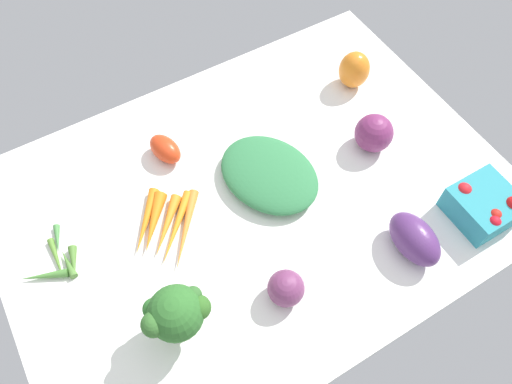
% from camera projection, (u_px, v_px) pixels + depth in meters
% --- Properties ---
extents(tablecloth, '(1.04, 0.76, 0.02)m').
position_uv_depth(tablecloth, '(256.00, 199.00, 1.03)').
color(tablecloth, white).
rests_on(tablecloth, ground).
extents(bell_pepper_orange, '(0.09, 0.09, 0.09)m').
position_uv_depth(bell_pepper_orange, '(354.00, 70.00, 1.15)').
color(bell_pepper_orange, orange).
rests_on(bell_pepper_orange, tablecloth).
extents(red_onion_near_basket, '(0.08, 0.08, 0.08)m').
position_uv_depth(red_onion_near_basket, '(374.00, 133.00, 1.06)').
color(red_onion_near_basket, '#762A5D').
rests_on(red_onion_near_basket, tablecloth).
extents(carrot_bunch, '(0.18, 0.20, 0.03)m').
position_uv_depth(carrot_bunch, '(164.00, 225.00, 0.98)').
color(carrot_bunch, orange).
rests_on(carrot_bunch, tablecloth).
extents(leafy_greens_clump, '(0.23, 0.27, 0.04)m').
position_uv_depth(leafy_greens_clump, '(269.00, 174.00, 1.03)').
color(leafy_greens_clump, '#317A46').
rests_on(leafy_greens_clump, tablecloth).
extents(okra_pile, '(0.12, 0.13, 0.02)m').
position_uv_depth(okra_pile, '(59.00, 263.00, 0.94)').
color(okra_pile, '#53842F').
rests_on(okra_pile, tablecloth).
extents(eggplant, '(0.07, 0.12, 0.07)m').
position_uv_depth(eggplant, '(414.00, 239.00, 0.93)').
color(eggplant, '#552D6A').
rests_on(eggplant, tablecloth).
extents(berry_basket, '(0.12, 0.12, 0.07)m').
position_uv_depth(berry_basket, '(484.00, 205.00, 0.98)').
color(berry_basket, teal).
rests_on(berry_basket, tablecloth).
extents(broccoli_head, '(0.12, 0.10, 0.14)m').
position_uv_depth(broccoli_head, '(177.00, 313.00, 0.81)').
color(broccoli_head, '#9BCD74').
rests_on(broccoli_head, tablecloth).
extents(roma_tomato, '(0.07, 0.09, 0.05)m').
position_uv_depth(roma_tomato, '(165.00, 149.00, 1.06)').
color(roma_tomato, red).
rests_on(roma_tomato, tablecloth).
extents(red_onion_center, '(0.07, 0.07, 0.07)m').
position_uv_depth(red_onion_center, '(286.00, 288.00, 0.89)').
color(red_onion_center, '#6F335E').
rests_on(red_onion_center, tablecloth).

